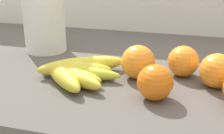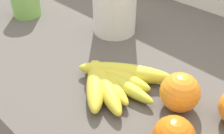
{
  "view_description": "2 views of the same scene",
  "coord_description": "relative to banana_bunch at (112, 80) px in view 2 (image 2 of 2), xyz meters",
  "views": [
    {
      "loc": [
        0.15,
        -0.71,
        1.15
      ],
      "look_at": [
        -0.01,
        -0.14,
        0.92
      ],
      "focal_mm": 46.31,
      "sensor_mm": 36.0,
      "label": 1
    },
    {
      "loc": [
        0.24,
        -0.48,
        1.29
      ],
      "look_at": [
        -0.08,
        -0.16,
        0.96
      ],
      "focal_mm": 45.27,
      "sensor_mm": 36.0,
      "label": 2
    }
  ],
  "objects": [
    {
      "name": "orange_back_left",
      "position": [
        0.14,
        0.05,
        0.02
      ],
      "size": [
        0.08,
        0.08,
        0.08
      ],
      "primitive_type": "sphere",
      "color": "orange",
      "rests_on": "counter"
    },
    {
      "name": "banana_bunch",
      "position": [
        0.0,
        0.0,
        0.0
      ],
      "size": [
        0.21,
        0.22,
        0.04
      ],
      "color": "gold",
      "rests_on": "counter"
    },
    {
      "name": "mug",
      "position": [
        -0.44,
        0.06,
        0.03
      ],
      "size": [
        0.09,
        0.09,
        0.1
      ],
      "primitive_type": "cylinder",
      "color": "#81BF56",
      "rests_on": "counter"
    }
  ]
}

